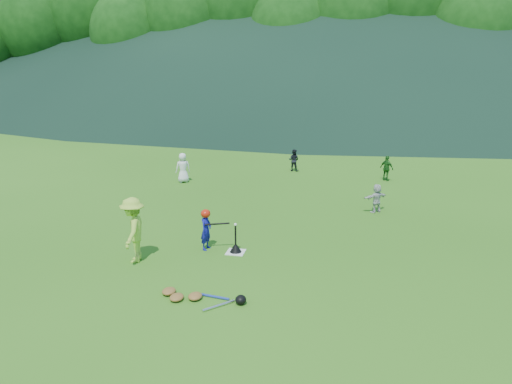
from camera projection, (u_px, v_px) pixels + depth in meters
ground at (236, 252)px, 12.46m from camera, size 120.00×120.00×0.00m
home_plate at (236, 252)px, 12.46m from camera, size 0.45×0.45×0.02m
baseball at (235, 225)px, 12.27m from camera, size 0.08×0.08×0.08m
batter_child at (206, 230)px, 12.56m from camera, size 0.31×0.41×1.02m
adult_coach at (133, 230)px, 11.75m from camera, size 0.77×1.11×1.57m
fielder_a at (183, 168)px, 19.25m from camera, size 0.67×0.60×1.15m
fielder_b at (294, 160)px, 21.18m from camera, size 0.51×0.43×0.94m
fielder_c at (387, 168)px, 19.50m from camera, size 0.61×0.55×1.00m
fielder_d at (377, 198)px, 15.56m from camera, size 0.82×0.74×0.91m
batting_tee at (236, 248)px, 12.43m from camera, size 0.30×0.30×0.68m
batter_gear at (207, 214)px, 12.44m from camera, size 0.72×0.26×0.38m
equipment_pile at (195, 296)px, 10.04m from camera, size 1.80×0.77×0.19m
outfield_fence at (323, 110)px, 38.72m from camera, size 70.07×0.08×1.33m
tree_line at (333, 14)px, 42.21m from camera, size 70.04×11.40×14.82m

